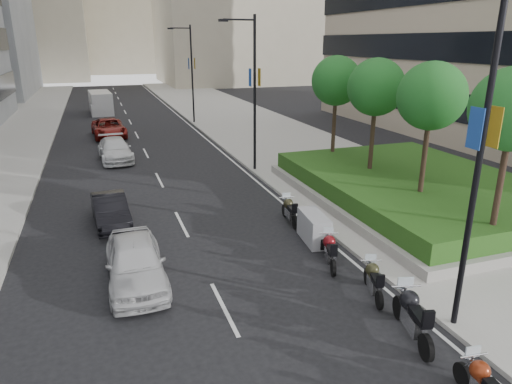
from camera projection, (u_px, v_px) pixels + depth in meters
name	position (u px, v px, depth m)	size (l,w,h in m)	color
sidewalk_right	(261.00, 131.00, 40.17)	(10.00, 100.00, 0.15)	#9E9B93
lane_edge	(202.00, 135.00, 38.54)	(0.12, 100.00, 0.01)	silver
lane_centre	(139.00, 139.00, 36.92)	(0.12, 100.00, 0.01)	silver
planter	(417.00, 195.00, 22.47)	(10.00, 14.00, 0.40)	gray
hedge	(418.00, 184.00, 22.28)	(9.40, 13.40, 0.80)	#1E4513
tree_1	(431.00, 97.00, 18.61)	(2.80, 2.80, 6.30)	#332319
tree_2	(376.00, 88.00, 22.19)	(2.80, 2.80, 6.30)	#332319
tree_3	(336.00, 81.00, 25.78)	(2.80, 2.80, 6.30)	#332319
lamp_post_0	(476.00, 150.00, 11.09)	(2.34, 0.45, 9.00)	black
lamp_post_1	(252.00, 87.00, 26.33)	(2.34, 0.45, 9.00)	black
lamp_post_2	(190.00, 69.00, 42.47)	(2.34, 0.45, 9.00)	black
motorcycle_2	(412.00, 315.00, 12.11)	(0.94, 2.43, 1.23)	black
motorcycle_3	(373.00, 280.00, 14.15)	(0.85, 1.94, 1.00)	black
motorcycle_4	(330.00, 251.00, 16.07)	(0.89, 2.01, 1.04)	black
motorcycle_5	(314.00, 228.00, 17.95)	(0.98, 2.03, 1.16)	black
motorcycle_6	(290.00, 210.00, 19.91)	(0.69, 2.06, 1.02)	black
car_a	(135.00, 262.00, 14.78)	(1.83, 4.54, 1.55)	silver
car_b	(110.00, 210.00, 19.67)	(1.37, 3.94, 1.30)	black
car_c	(115.00, 150.00, 30.34)	(2.00, 4.92, 1.43)	silver
car_d	(109.00, 128.00, 37.66)	(2.49, 5.41, 1.50)	maroon
delivery_van	(101.00, 104.00, 49.78)	(2.47, 5.69, 2.34)	silver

